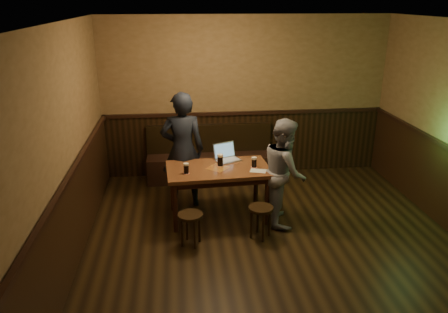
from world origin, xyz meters
name	(u,v)px	position (x,y,z in m)	size (l,w,h in m)	color
room	(281,165)	(0.00, 0.22, 1.20)	(5.04, 6.04, 2.84)	black
bench	(210,162)	(-0.65, 2.75, 0.31)	(2.20, 0.50, 0.95)	black
pub_table	(218,174)	(-0.65, 1.26, 0.67)	(1.49, 0.91, 0.78)	#553418
stool_left	(190,220)	(-1.08, 0.54, 0.35)	(0.42, 0.42, 0.44)	black
stool_right	(261,213)	(-0.15, 0.62, 0.36)	(0.37, 0.37, 0.45)	black
pint_left	(186,168)	(-1.11, 1.10, 0.85)	(0.10, 0.10, 0.15)	#AD2C15
pint_mid	(220,160)	(-0.61, 1.34, 0.86)	(0.11, 0.11, 0.18)	#AD2C15
pint_right	(254,162)	(-0.14, 1.23, 0.85)	(0.10, 0.10, 0.15)	#AD2C15
laptop	(226,156)	(-0.50, 1.57, 0.84)	(0.43, 0.39, 0.25)	silver
menu	(258,171)	(-0.11, 1.08, 0.78)	(0.22, 0.15, 0.00)	silver
person_suit	(183,150)	(-1.14, 1.74, 0.89)	(0.65, 0.43, 1.79)	black
person_grey	(284,172)	(0.26, 1.05, 0.76)	(0.74, 0.58, 1.52)	gray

